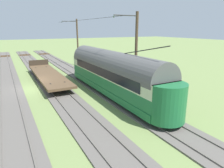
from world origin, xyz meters
TOP-DOWN VIEW (x-y plane):
  - ground_plane at (0.00, 0.00)m, footprint 220.00×220.00m
  - track_streetcar_siding at (-6.83, -0.31)m, footprint 2.80×80.00m
  - track_adjacent_siding at (-2.28, -0.31)m, footprint 2.80×80.00m
  - track_third_siding at (2.28, -0.31)m, footprint 2.80×80.00m
  - vintage_streetcar at (-6.83, 5.64)m, footprint 2.65×17.81m
  - flatcar_adjacent at (-2.28, -2.63)m, footprint 2.80×14.00m
  - catenary_pole_foreground at (-9.29, -11.65)m, footprint 2.75×0.28m
  - catenary_pole_mid_near at (-9.29, 6.02)m, footprint 2.75×0.28m
  - overhead_wire_run at (-6.92, -3.43)m, footprint 2.55×21.68m
  - switch_stand at (-8.38, -8.23)m, footprint 0.50×0.30m
  - track_end_bumper at (-2.28, -8.98)m, footprint 1.80×0.60m

SIDE VIEW (x-z plane):
  - ground_plane at x=0.00m, z-range 0.00..0.00m
  - track_streetcar_siding at x=-6.83m, z-range -0.04..0.14m
  - track_adjacent_siding at x=-2.28m, z-range -0.04..0.14m
  - track_third_siding at x=2.28m, z-range -0.04..0.14m
  - track_end_bumper at x=-2.28m, z-range 0.00..0.80m
  - switch_stand at x=-8.38m, z-range 0.08..1.32m
  - flatcar_adjacent at x=-2.28m, z-range 0.06..1.66m
  - vintage_streetcar at x=-6.83m, z-range -0.32..4.85m
  - catenary_pole_foreground at x=-9.29m, z-range 0.16..8.07m
  - catenary_pole_mid_near at x=-9.29m, z-range 0.16..8.07m
  - overhead_wire_run at x=-6.92m, z-range 7.28..7.46m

